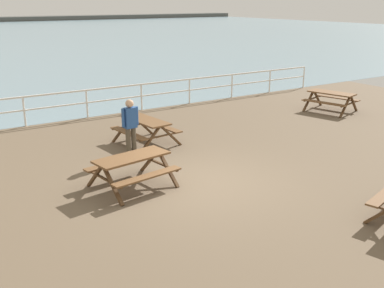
{
  "coord_description": "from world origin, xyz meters",
  "views": [
    {
      "loc": [
        -5.76,
        -8.56,
        4.29
      ],
      "look_at": [
        0.17,
        0.66,
        0.8
      ],
      "focal_mm": 42.53,
      "sensor_mm": 36.0,
      "label": 1
    }
  ],
  "objects_px": {
    "picnic_table_near_left": "(146,125)",
    "visitor": "(130,124)",
    "picnic_table_far_left": "(331,97)",
    "picnic_table_mid_centre": "(132,164)"
  },
  "relations": [
    {
      "from": "picnic_table_near_left",
      "to": "picnic_table_far_left",
      "type": "bearing_deg",
      "value": -97.16
    },
    {
      "from": "picnic_table_far_left",
      "to": "visitor",
      "type": "relative_size",
      "value": 1.28
    },
    {
      "from": "picnic_table_near_left",
      "to": "picnic_table_far_left",
      "type": "xyz_separation_m",
      "value": [
        8.22,
        -0.15,
        0.0
      ]
    },
    {
      "from": "visitor",
      "to": "picnic_table_far_left",
      "type": "bearing_deg",
      "value": -91.27
    },
    {
      "from": "picnic_table_near_left",
      "to": "visitor",
      "type": "bearing_deg",
      "value": 126.8
    },
    {
      "from": "picnic_table_far_left",
      "to": "visitor",
      "type": "height_order",
      "value": "visitor"
    },
    {
      "from": "picnic_table_near_left",
      "to": "picnic_table_far_left",
      "type": "relative_size",
      "value": 0.92
    },
    {
      "from": "picnic_table_near_left",
      "to": "picnic_table_mid_centre",
      "type": "xyz_separation_m",
      "value": [
        -1.85,
        -2.89,
        0.0
      ]
    },
    {
      "from": "picnic_table_near_left",
      "to": "visitor",
      "type": "relative_size",
      "value": 1.17
    },
    {
      "from": "picnic_table_mid_centre",
      "to": "picnic_table_near_left",
      "type": "bearing_deg",
      "value": 48.85
    }
  ]
}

